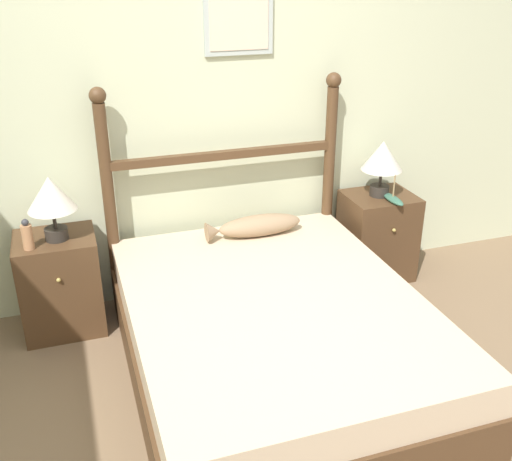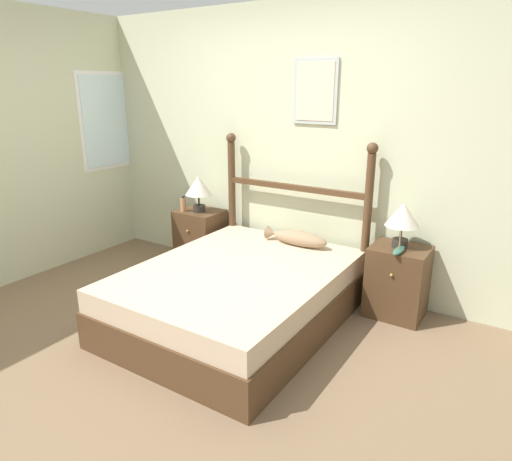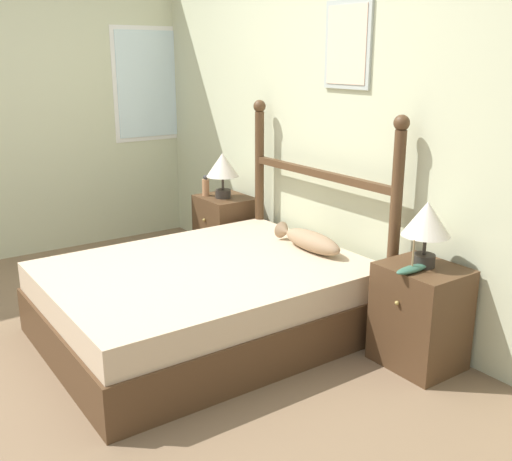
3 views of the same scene
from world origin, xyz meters
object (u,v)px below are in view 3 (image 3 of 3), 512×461
Objects in this scene: nightstand_right at (420,316)px; bottle at (206,186)px; nightstand_left at (225,231)px; table_lamp_left at (223,167)px; table_lamp_right at (427,222)px; bed at (205,300)px; model_boat at (412,269)px; fish_pillow at (309,240)px.

bottle is (-2.20, -0.11, 0.38)m from nightstand_right.
table_lamp_left is at bearing -55.72° from nightstand_left.
bottle is at bearing -177.13° from table_lamp_right.
table_lamp_right is at bearing 166.09° from nightstand_right.
bottle is at bearing 148.94° from bed.
table_lamp_right is (-0.01, 0.00, 0.55)m from nightstand_right.
model_boat is at bearing -3.35° from nightstand_left.
bed is at bearing -100.65° from fish_pillow.
model_boat reaches higher than nightstand_right.
bed is at bearing -142.11° from nightstand_right.
table_lamp_left reaches higher than model_boat.
table_lamp_left is at bearing -179.17° from nightstand_right.
table_lamp_right is 0.62× the size of fish_pillow.
nightstand_right is (2.08, 0.00, 0.00)m from nightstand_left.
model_boat is (2.22, -0.02, -0.06)m from bottle.
fish_pillow is at bearing 176.98° from model_boat.
fish_pillow is (1.16, -0.04, -0.32)m from table_lamp_left.
nightstand_right is at bearing 98.24° from model_boat.
table_lamp_right is (1.03, 0.81, 0.62)m from bed.
bed is at bearing -141.69° from table_lamp_right.
table_lamp_left is 0.24m from bottle.
bed is 1.43m from bottle.
table_lamp_left reaches higher than bottle.
bed is 5.18× the size of table_lamp_left.
nightstand_left is at bearing -179.92° from table_lamp_right.
nightstand_right is 0.93m from fish_pillow.
nightstand_left is at bearing 180.00° from nightstand_right.
nightstand_left is at bearing 142.11° from bed.
model_boat reaches higher than fish_pillow.
fish_pillow is (0.14, 0.73, 0.30)m from bed.
model_boat is (1.06, 0.69, 0.39)m from bed.
bed is 10.99× the size of bottle.
nightstand_left is 2.14m from table_lamp_right.
table_lamp_right is at bearing 0.08° from nightstand_left.
table_lamp_left is 1.00× the size of table_lamp_right.
bed is 1.32m from model_boat.
bottle is (-0.15, -0.08, -0.18)m from table_lamp_left.
fish_pillow is (-0.92, 0.05, -0.08)m from model_boat.
table_lamp_right reaches higher than nightstand_left.
model_boat is 0.92m from fish_pillow.
bed is 0.81m from fish_pillow.
table_lamp_right reaches higher than nightstand_right.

